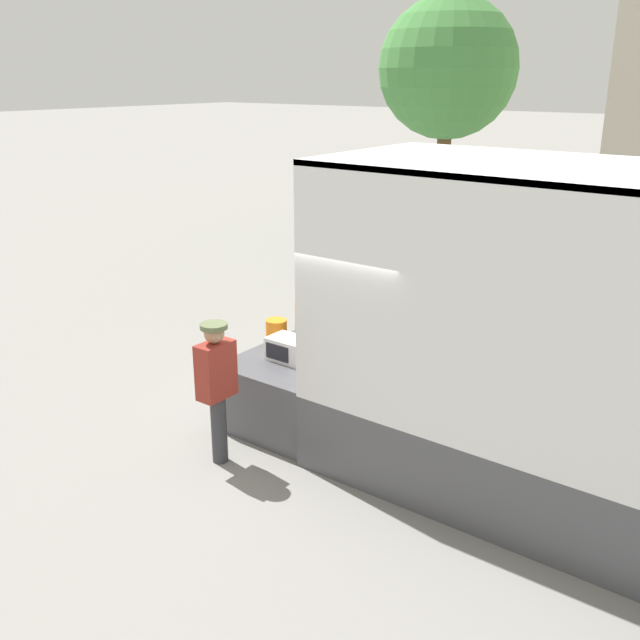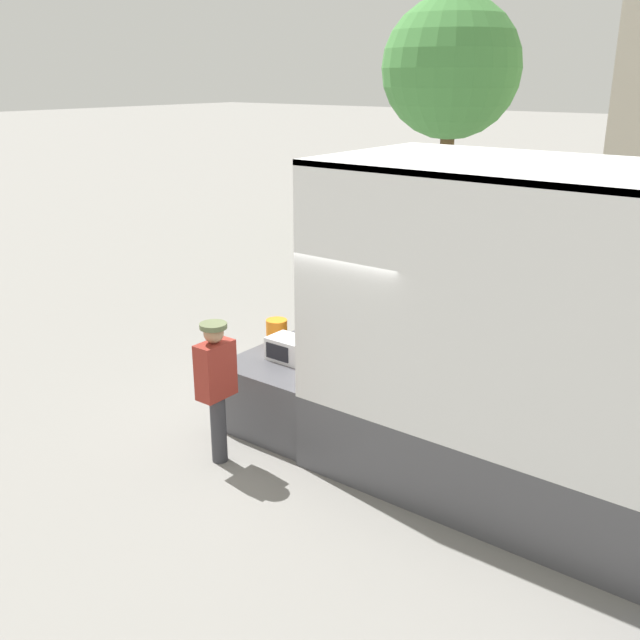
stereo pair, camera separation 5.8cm
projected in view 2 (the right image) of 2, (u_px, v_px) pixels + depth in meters
The scene contains 7 objects.
ground_plane at pixel (354, 428), 9.01m from camera, with size 160.00×160.00×0.00m, color gray.
tailgate_deck at pixel (311, 383), 9.27m from camera, with size 1.38×2.19×0.87m, color #4C4C51.
microwave at pixel (290, 349), 8.82m from camera, with size 0.55×0.38×0.29m.
portable_generator at pixel (327, 328), 9.34m from camera, with size 0.67×0.48×0.57m.
orange_bucket at pixel (277, 332), 9.31m from camera, with size 0.28×0.28×0.35m.
worker_person at pixel (216, 379), 7.92m from camera, with size 0.30×0.44×1.68m.
street_tree at pixel (451, 69), 17.55m from camera, with size 3.44×3.44×6.11m.
Camera 2 is at (4.57, -6.67, 4.23)m, focal length 40.00 mm.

